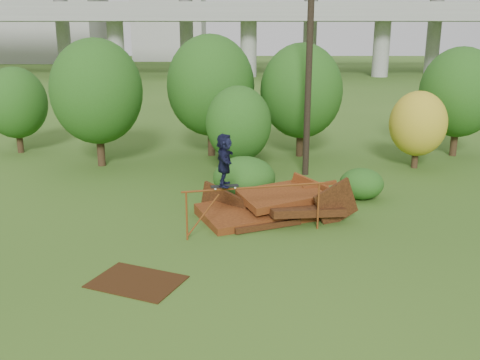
{
  "coord_description": "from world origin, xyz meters",
  "views": [
    {
      "loc": [
        -0.7,
        -14.59,
        6.29
      ],
      "look_at": [
        -0.8,
        2.0,
        1.6
      ],
      "focal_mm": 40.0,
      "sensor_mm": 36.0,
      "label": 1
    }
  ],
  "objects_px": {
    "scrap_pile": "(272,207)",
    "utility_pole": "(309,51)",
    "skater": "(224,160)",
    "flat_plate": "(137,282)"
  },
  "relations": [
    {
      "from": "scrap_pile",
      "to": "skater",
      "type": "height_order",
      "value": "skater"
    },
    {
      "from": "scrap_pile",
      "to": "skater",
      "type": "bearing_deg",
      "value": -130.27
    },
    {
      "from": "skater",
      "to": "utility_pole",
      "type": "distance_m",
      "value": 8.72
    },
    {
      "from": "skater",
      "to": "utility_pole",
      "type": "relative_size",
      "value": 0.15
    },
    {
      "from": "scrap_pile",
      "to": "utility_pole",
      "type": "distance_m",
      "value": 7.78
    },
    {
      "from": "scrap_pile",
      "to": "utility_pole",
      "type": "height_order",
      "value": "utility_pole"
    },
    {
      "from": "skater",
      "to": "flat_plate",
      "type": "relative_size",
      "value": 0.73
    },
    {
      "from": "skater",
      "to": "scrap_pile",
      "type": "bearing_deg",
      "value": -39.95
    },
    {
      "from": "flat_plate",
      "to": "utility_pole",
      "type": "xyz_separation_m",
      "value": [
        5.54,
        10.66,
        5.38
      ]
    },
    {
      "from": "flat_plate",
      "to": "utility_pole",
      "type": "height_order",
      "value": "utility_pole"
    }
  ]
}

